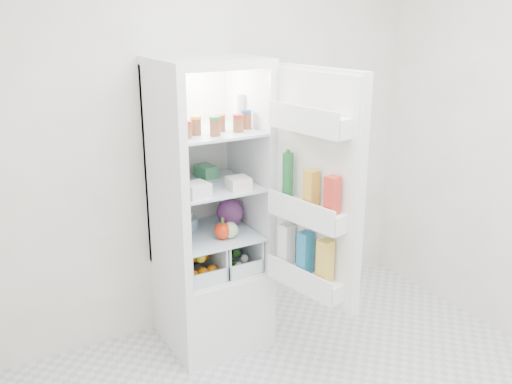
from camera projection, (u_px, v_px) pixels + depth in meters
room_walls at (374, 128)px, 2.36m from camera, size 3.02×3.02×2.61m
refrigerator at (208, 241)px, 3.58m from camera, size 0.60×0.60×1.80m
shelf_low at (212, 233)px, 3.51m from camera, size 0.49×0.53×0.01m
shelf_mid at (211, 185)px, 3.41m from camera, size 0.49×0.53×0.02m
shelf_top at (209, 131)px, 3.31m from camera, size 0.49×0.53×0.02m
crisper_left at (194, 257)px, 3.49m from camera, size 0.23×0.46×0.22m
crisper_right at (230, 249)px, 3.61m from camera, size 0.23×0.46×0.22m
condiment_jars at (211, 125)px, 3.22m from camera, size 0.46×0.32×0.08m
squeeze_bottle at (239, 110)px, 3.41m from camera, size 0.06×0.06×0.19m
tub_white at (197, 190)px, 3.17m from camera, size 0.14×0.14×0.08m
tub_cream at (238, 183)px, 3.31m from camera, size 0.13×0.13×0.07m
tin_red at (242, 182)px, 3.36m from camera, size 0.10×0.10×0.05m
foil_tray at (174, 177)px, 3.48m from camera, size 0.18×0.15×0.04m
tub_green at (206, 171)px, 3.54m from camera, size 0.12×0.15×0.08m
red_cabbage at (230, 212)px, 3.60m from camera, size 0.17×0.17×0.17m
bell_pepper at (223, 231)px, 3.39m from camera, size 0.10×0.10×0.10m
mushroom_bowl at (185, 224)px, 3.53m from camera, size 0.21×0.21×0.07m
salad_bag at (230, 230)px, 3.41m from camera, size 0.10×0.10×0.10m
citrus_pile at (196, 262)px, 3.47m from camera, size 0.20×0.31×0.16m
veg_pile at (231, 255)px, 3.62m from camera, size 0.16×0.30×0.10m
fridge_door at (315, 195)px, 3.10m from camera, size 0.27×0.60×1.30m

